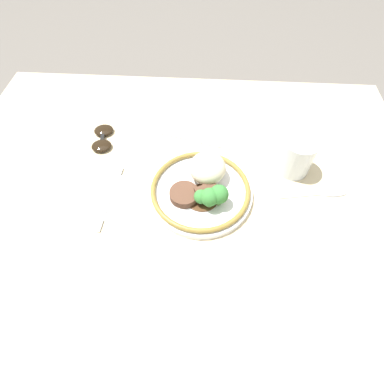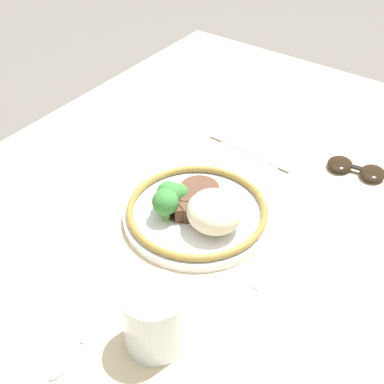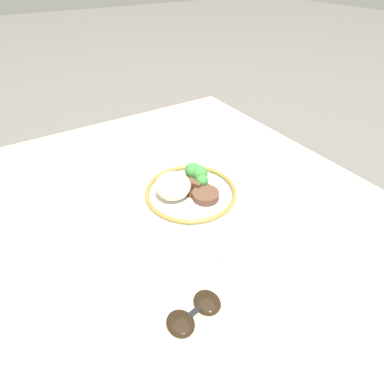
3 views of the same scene
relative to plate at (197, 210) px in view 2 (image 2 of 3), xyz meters
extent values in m
plane|color=#5B5651|center=(-0.05, 0.01, -0.07)|extent=(8.00, 8.00, 0.00)
cube|color=beige|center=(-0.05, 0.01, -0.05)|extent=(1.21, 0.94, 0.04)
cube|color=white|center=(-0.22, -0.03, -0.02)|extent=(0.17, 0.15, 0.00)
cylinder|color=white|center=(0.00, 0.00, -0.02)|extent=(0.25, 0.25, 0.01)
torus|color=olive|center=(0.00, 0.00, 0.00)|extent=(0.24, 0.24, 0.01)
ellipsoid|color=beige|center=(0.01, 0.04, 0.02)|extent=(0.09, 0.09, 0.07)
cylinder|color=brown|center=(-0.04, -0.03, 0.00)|extent=(0.07, 0.07, 0.02)
cylinder|color=#51331E|center=(0.00, -0.03, -0.01)|extent=(0.08, 0.08, 0.00)
cube|color=brown|center=(0.02, -0.02, 0.00)|extent=(0.04, 0.04, 0.03)
cube|color=brown|center=(0.01, -0.02, 0.00)|extent=(0.03, 0.03, 0.02)
cube|color=brown|center=(0.01, -0.01, 0.00)|extent=(0.04, 0.04, 0.03)
cube|color=brown|center=(0.00, -0.03, 0.00)|extent=(0.04, 0.04, 0.03)
cylinder|color=#669E51|center=(0.04, -0.04, 0.00)|extent=(0.02, 0.02, 0.02)
sphere|color=#387F38|center=(0.04, -0.04, 0.03)|extent=(0.04, 0.04, 0.04)
cylinder|color=#669E51|center=(0.01, -0.04, 0.00)|extent=(0.01, 0.01, 0.01)
sphere|color=#387F38|center=(0.01, -0.04, 0.02)|extent=(0.03, 0.03, 0.03)
cylinder|color=#669E51|center=(0.02, -0.05, 0.00)|extent=(0.01, 0.01, 0.02)
sphere|color=#387F38|center=(0.02, -0.05, 0.02)|extent=(0.04, 0.04, 0.04)
cylinder|color=#669E51|center=(0.00, -0.04, 0.00)|extent=(0.01, 0.01, 0.01)
sphere|color=#387F38|center=(0.00, -0.04, 0.02)|extent=(0.03, 0.03, 0.03)
cylinder|color=#F4AD19|center=(0.23, 0.09, 0.01)|extent=(0.07, 0.07, 0.07)
cylinder|color=silver|center=(0.23, 0.09, 0.02)|extent=(0.08, 0.08, 0.10)
cube|color=#ADADB2|center=(-0.22, -0.07, -0.02)|extent=(0.01, 0.12, 0.00)
cube|color=#ADADB2|center=(-0.22, 0.03, -0.02)|extent=(0.02, 0.07, 0.00)
cube|color=#ADADB2|center=(-0.07, 0.19, -0.02)|extent=(0.12, 0.03, 0.00)
cube|color=#ADADB2|center=(0.03, 0.16, -0.02)|extent=(0.09, 0.03, 0.00)
cube|color=#ADADB2|center=(0.24, 0.00, -0.02)|extent=(0.11, 0.03, 0.00)
ellipsoid|color=#ADADB2|center=(0.32, 0.02, -0.02)|extent=(0.06, 0.03, 0.01)
ellipsoid|color=black|center=(-0.28, 0.13, -0.02)|extent=(0.06, 0.05, 0.02)
ellipsoid|color=black|center=(-0.29, 0.19, -0.02)|extent=(0.06, 0.05, 0.02)
cube|color=black|center=(-0.28, 0.16, -0.01)|extent=(0.01, 0.03, 0.00)
camera|label=1|loc=(0.00, -0.43, 0.57)|focal=28.00mm
camera|label=2|loc=(0.55, 0.38, 0.58)|focal=50.00mm
camera|label=3|loc=(-0.52, 0.32, 0.48)|focal=28.00mm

